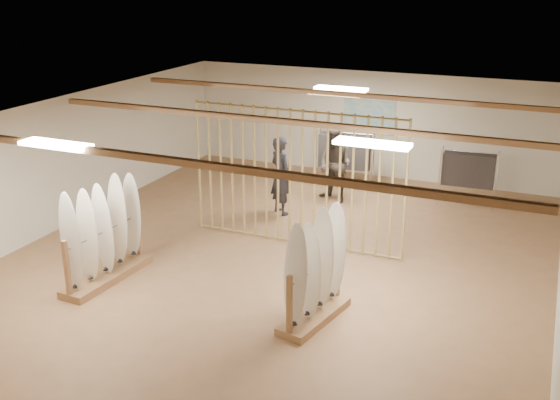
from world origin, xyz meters
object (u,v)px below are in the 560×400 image
at_px(rack_left, 105,247).
at_px(shopper_a, 281,170).
at_px(rack_right, 315,286).
at_px(clothing_rack_a, 345,151).
at_px(clothing_rack_b, 469,170).
at_px(shopper_b, 335,159).

xyz_separation_m(rack_left, shopper_a, (1.53, 4.39, 0.39)).
bearing_deg(rack_right, clothing_rack_a, 115.25).
distance_m(rack_right, clothing_rack_b, 6.61).
bearing_deg(shopper_a, clothing_rack_a, -75.45).
bearing_deg(clothing_rack_a, shopper_a, -113.19).
xyz_separation_m(rack_left, shopper_b, (2.39, 5.68, 0.40)).
bearing_deg(clothing_rack_a, clothing_rack_b, -6.94).
bearing_deg(clothing_rack_a, rack_left, -113.69).
height_order(shopper_a, shopper_b, shopper_b).
bearing_deg(clothing_rack_a, rack_right, -80.71).
relative_size(rack_right, shopper_a, 0.87).
distance_m(rack_left, rack_right, 3.94).
distance_m(rack_right, shopper_b, 5.79).
bearing_deg(clothing_rack_b, shopper_b, -166.07).
distance_m(clothing_rack_a, shopper_b, 1.02).
height_order(rack_left, clothing_rack_a, rack_left).
xyz_separation_m(clothing_rack_a, clothing_rack_b, (3.06, -0.12, -0.09)).
bearing_deg(shopper_a, shopper_b, -90.56).
relative_size(rack_left, shopper_a, 0.97).
xyz_separation_m(clothing_rack_b, shopper_a, (-3.83, -2.19, 0.14)).
relative_size(rack_left, shopper_b, 0.95).
relative_size(clothing_rack_a, clothing_rack_b, 1.10).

